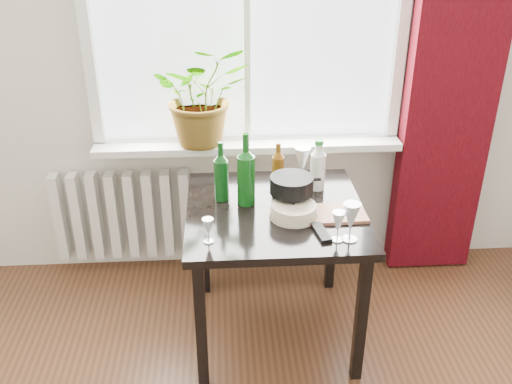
{
  "coord_description": "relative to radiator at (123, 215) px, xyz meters",
  "views": [
    {
      "loc": [
        -0.15,
        -0.83,
        2.06
      ],
      "look_at": [
        0.01,
        1.55,
        0.83
      ],
      "focal_mm": 40.0,
      "sensor_mm": 36.0,
      "label": 1
    }
  ],
  "objects": [
    {
      "name": "cutting_board",
      "position": [
        1.12,
        -0.71,
        0.37
      ],
      "size": [
        0.3,
        0.2,
        0.02
      ],
      "primitive_type": "cube",
      "rotation": [
        0.0,
        0.0,
        0.03
      ],
      "color": "#955A43",
      "rests_on": "table"
    },
    {
      "name": "table",
      "position": [
        0.85,
        -0.63,
        0.27
      ],
      "size": [
        0.85,
        0.85,
        0.74
      ],
      "color": "black",
      "rests_on": "ground"
    },
    {
      "name": "wineglass_far_right",
      "position": [
        1.09,
        -0.93,
        0.43
      ],
      "size": [
        0.07,
        0.07,
        0.14
      ],
      "primitive_type": null,
      "rotation": [
        0.0,
        0.0,
        -0.15
      ],
      "color": "white",
      "rests_on": "table"
    },
    {
      "name": "wineglass_front_right",
      "position": [
        1.15,
        -0.93,
        0.45
      ],
      "size": [
        0.1,
        0.1,
        0.18
      ],
      "primitive_type": null,
      "rotation": [
        0.0,
        0.0,
        0.29
      ],
      "color": "#B6BCC4",
      "rests_on": "table"
    },
    {
      "name": "bottle_amber",
      "position": [
        0.88,
        -0.41,
        0.49
      ],
      "size": [
        0.08,
        0.08,
        0.25
      ],
      "primitive_type": null,
      "rotation": [
        0.0,
        0.0,
        -0.27
      ],
      "color": "#68390B",
      "rests_on": "table"
    },
    {
      "name": "wine_bottle_left",
      "position": [
        0.6,
        -0.51,
        0.51
      ],
      "size": [
        0.09,
        0.09,
        0.3
      ],
      "primitive_type": null,
      "rotation": [
        0.0,
        0.0,
        0.22
      ],
      "color": "#0B3A11",
      "rests_on": "table"
    },
    {
      "name": "wine_bottle_right",
      "position": [
        0.71,
        -0.56,
        0.54
      ],
      "size": [
        0.09,
        0.09,
        0.37
      ],
      "primitive_type": null,
      "rotation": [
        0.0,
        0.0,
        -0.04
      ],
      "color": "#0D4511",
      "rests_on": "table"
    },
    {
      "name": "window",
      "position": [
        0.75,
        0.04,
        1.22
      ],
      "size": [
        1.72,
        0.08,
        1.62
      ],
      "color": "white",
      "rests_on": "ground"
    },
    {
      "name": "wineglass_back_center",
      "position": [
        1.01,
        -0.35,
        0.46
      ],
      "size": [
        0.11,
        0.11,
        0.2
      ],
      "primitive_type": null,
      "rotation": [
        0.0,
        0.0,
        0.4
      ],
      "color": "silver",
      "rests_on": "table"
    },
    {
      "name": "wineglass_back_left",
      "position": [
        0.71,
        -0.42,
        0.44
      ],
      "size": [
        0.08,
        0.08,
        0.15
      ],
      "primitive_type": null,
      "rotation": [
        0.0,
        0.0,
        0.32
      ],
      "color": "silver",
      "rests_on": "table"
    },
    {
      "name": "wineglass_front_left",
      "position": [
        0.53,
        -0.91,
        0.42
      ],
      "size": [
        0.06,
        0.06,
        0.12
      ],
      "primitive_type": null,
      "rotation": [
        0.0,
        0.0,
        -0.2
      ],
      "color": "silver",
      "rests_on": "table"
    },
    {
      "name": "fondue_pot",
      "position": [
        0.93,
        -0.62,
        0.44
      ],
      "size": [
        0.28,
        0.26,
        0.16
      ],
      "primitive_type": null,
      "rotation": [
        0.0,
        0.0,
        -0.24
      ],
      "color": "black",
      "rests_on": "table"
    },
    {
      "name": "potted_plant",
      "position": [
        0.51,
        -0.03,
        0.75
      ],
      "size": [
        0.55,
        0.49,
        0.56
      ],
      "primitive_type": "imported",
      "rotation": [
        0.0,
        0.0,
        0.1
      ],
      "color": "#427E21",
      "rests_on": "windowsill"
    },
    {
      "name": "curtain",
      "position": [
        1.87,
        -0.06,
        0.92
      ],
      "size": [
        0.5,
        0.12,
        2.56
      ],
      "color": "#35040A",
      "rests_on": "ground"
    },
    {
      "name": "windowsill",
      "position": [
        0.75,
        -0.03,
        0.44
      ],
      "size": [
        1.72,
        0.2,
        0.04
      ],
      "color": "silver",
      "rests_on": "ground"
    },
    {
      "name": "plate_stack",
      "position": [
        0.93,
        -0.71,
        0.39
      ],
      "size": [
        0.28,
        0.28,
        0.06
      ],
      "primitive_type": "cylinder",
      "rotation": [
        0.0,
        0.0,
        -0.24
      ],
      "color": "beige",
      "rests_on": "table"
    },
    {
      "name": "cleaning_bottle",
      "position": [
        1.08,
        -0.43,
        0.49
      ],
      "size": [
        0.1,
        0.1,
        0.27
      ],
      "primitive_type": null,
      "rotation": [
        0.0,
        0.0,
        0.42
      ],
      "color": "silver",
      "rests_on": "table"
    },
    {
      "name": "tv_remote",
      "position": [
        1.03,
        -0.87,
        0.37
      ],
      "size": [
        0.07,
        0.17,
        0.02
      ],
      "primitive_type": "cube",
      "rotation": [
        0.0,
        0.0,
        0.17
      ],
      "color": "black",
      "rests_on": "table"
    },
    {
      "name": "radiator",
      "position": [
        0.0,
        0.0,
        0.0
      ],
      "size": [
        0.8,
        0.1,
        0.55
      ],
      "color": "silver",
      "rests_on": "ground"
    }
  ]
}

